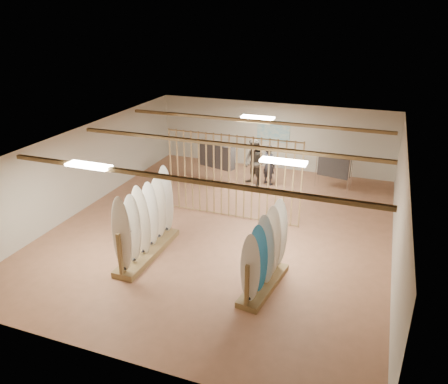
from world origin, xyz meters
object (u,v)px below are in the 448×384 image
(clothing_rack_a, at_px, (217,155))
(shopper_a, at_px, (269,162))
(clothing_rack_b, at_px, (334,167))
(shopper_b, at_px, (254,160))
(rack_right, at_px, (264,264))
(rack_left, at_px, (146,231))

(clothing_rack_a, xyz_separation_m, shopper_a, (1.97, 0.44, -0.19))
(clothing_rack_a, relative_size, clothing_rack_b, 1.23)
(shopper_a, xyz_separation_m, shopper_b, (-0.49, -0.32, 0.14))
(rack_right, distance_m, clothing_rack_b, 7.18)
(rack_right, bearing_deg, shopper_b, 116.34)
(rack_left, relative_size, rack_right, 1.27)
(clothing_rack_b, xyz_separation_m, shopper_a, (-2.42, -0.40, 0.01))
(clothing_rack_a, height_order, shopper_a, shopper_a)
(rack_right, bearing_deg, clothing_rack_a, 127.66)
(clothing_rack_a, xyz_separation_m, shopper_b, (1.47, 0.12, -0.05))
(shopper_b, bearing_deg, shopper_a, 63.14)
(rack_right, relative_size, clothing_rack_a, 1.29)
(clothing_rack_a, relative_size, shopper_b, 0.81)
(rack_right, bearing_deg, clothing_rack_b, 91.70)
(shopper_a, bearing_deg, shopper_b, 60.87)
(rack_left, bearing_deg, rack_right, -6.46)
(rack_left, relative_size, shopper_a, 1.52)
(rack_left, height_order, clothing_rack_b, rack_left)
(rack_left, relative_size, clothing_rack_b, 2.01)
(shopper_a, bearing_deg, clothing_rack_a, 40.39)
(rack_left, height_order, rack_right, rack_left)
(rack_left, distance_m, clothing_rack_a, 5.92)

